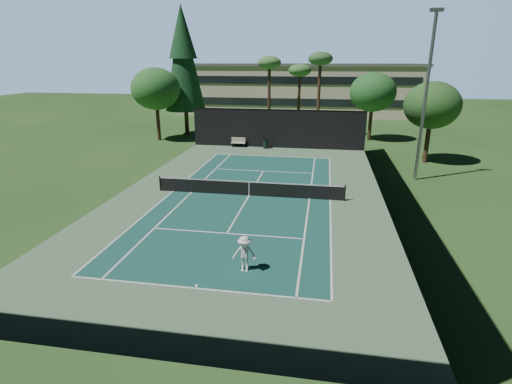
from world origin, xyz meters
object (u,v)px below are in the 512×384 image
at_px(tennis_net, 249,188).
at_px(tennis_ball_c, 259,178).
at_px(tennis_ball_b, 244,183).
at_px(tennis_ball_a, 115,277).
at_px(tennis_ball_d, 183,176).
at_px(park_bench, 238,142).
at_px(trash_bin, 266,144).
at_px(player, 244,254).

relative_size(tennis_net, tennis_ball_c, 199.06).
bearing_deg(tennis_net, tennis_ball_b, 107.88).
bearing_deg(tennis_ball_a, tennis_ball_d, 99.07).
distance_m(park_bench, trash_bin, 3.03).
distance_m(tennis_ball_a, tennis_ball_c, 16.43).
bearing_deg(tennis_ball_d, tennis_ball_c, 4.66).
relative_size(tennis_net, tennis_ball_b, 176.80).
bearing_deg(tennis_ball_a, trash_bin, 84.70).
bearing_deg(tennis_ball_c, tennis_ball_a, -102.77).
distance_m(tennis_ball_d, park_bench, 12.01).
distance_m(tennis_ball_a, park_bench, 27.37).
xyz_separation_m(tennis_ball_b, tennis_ball_c, (0.90, 1.61, -0.00)).
xyz_separation_m(tennis_net, trash_bin, (-1.12, 15.42, -0.08)).
xyz_separation_m(tennis_ball_c, park_bench, (-4.13, 11.34, 0.51)).
xyz_separation_m(tennis_ball_b, park_bench, (-3.24, 12.95, 0.51)).
bearing_deg(tennis_ball_c, park_bench, 110.03).
bearing_deg(trash_bin, player, -83.67).
height_order(tennis_ball_a, trash_bin, trash_bin).
xyz_separation_m(player, tennis_ball_d, (-7.82, 14.02, -0.80)).
bearing_deg(trash_bin, tennis_ball_c, -84.18).
bearing_deg(tennis_ball_c, tennis_net, -90.00).
bearing_deg(tennis_ball_c, tennis_ball_b, -119.15).
distance_m(player, tennis_ball_c, 14.64).
bearing_deg(tennis_ball_c, trash_bin, 95.82).
height_order(tennis_ball_b, park_bench, park_bench).
relative_size(player, tennis_ball_c, 25.59).
relative_size(tennis_ball_d, trash_bin, 0.07).
distance_m(player, park_bench, 26.51).
relative_size(tennis_ball_b, park_bench, 0.05).
height_order(tennis_ball_d, park_bench, park_bench).
bearing_deg(player, tennis_ball_a, -162.68).
bearing_deg(trash_bin, tennis_ball_a, -95.30).
distance_m(tennis_ball_b, tennis_ball_c, 1.84).
bearing_deg(tennis_ball_d, player, -60.84).
relative_size(tennis_ball_c, tennis_ball_d, 0.97).
bearing_deg(tennis_ball_d, tennis_ball_b, -12.02).
bearing_deg(park_bench, tennis_net, -75.28).
distance_m(tennis_ball_d, trash_bin, 12.57).
relative_size(player, tennis_ball_b, 22.73).
height_order(player, tennis_ball_a, player).
distance_m(tennis_ball_a, tennis_ball_b, 14.67).
bearing_deg(player, tennis_net, 101.21).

